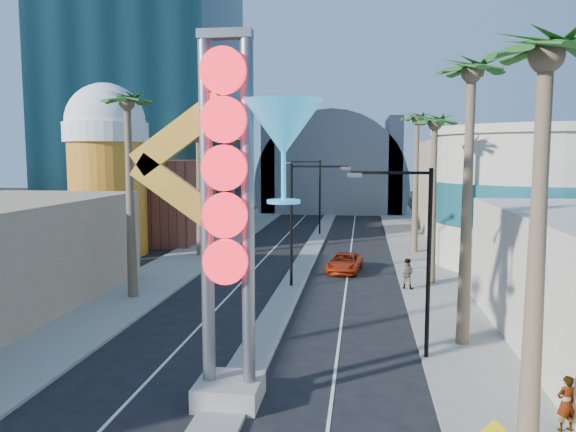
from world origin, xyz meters
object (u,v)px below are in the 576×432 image
object	(u,v)px
pedestrian_b	(407,273)
pedestrian_a	(566,403)
neon_sign	(251,192)
red_pickup	(345,263)

from	to	relation	value
pedestrian_b	pedestrian_a	bearing A→B (deg)	120.60
neon_sign	pedestrian_a	bearing A→B (deg)	-5.02
red_pickup	pedestrian_b	world-z (taller)	pedestrian_b
pedestrian_b	red_pickup	bearing A→B (deg)	-32.50
neon_sign	red_pickup	size ratio (longest dim) A/B	2.58
red_pickup	pedestrian_b	size ratio (longest dim) A/B	2.53
pedestrian_a	pedestrian_b	bearing A→B (deg)	-98.55
neon_sign	pedestrian_b	world-z (taller)	neon_sign
neon_sign	pedestrian_b	size ratio (longest dim) A/B	6.53
red_pickup	pedestrian_a	world-z (taller)	pedestrian_a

